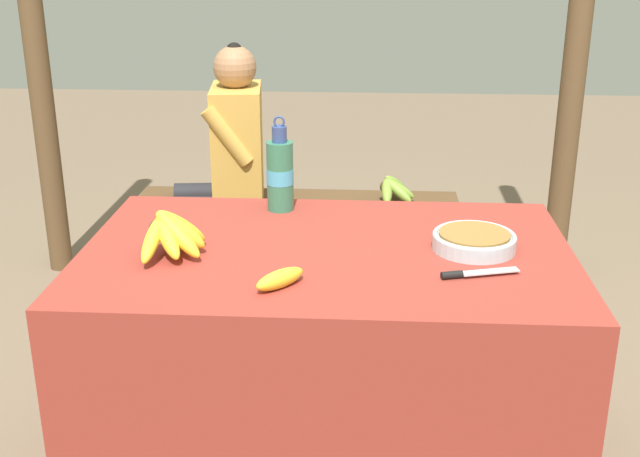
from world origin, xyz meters
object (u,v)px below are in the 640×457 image
Objects in this scene: support_post_near at (33,23)px; banana_bunch_ripe at (172,231)px; support_post_far at (579,26)px; seated_vendor at (226,157)px; wooden_bench at (297,217)px; water_bottle at (280,174)px; loose_banana_front at (280,279)px; knife at (469,273)px; serving_bowl at (474,240)px; banana_bunch_green at (393,188)px.

banana_bunch_ripe is at bearing -57.71° from support_post_near.
seated_vendor is at bearing -169.11° from support_post_far.
wooden_bench is at bearing -179.01° from seated_vendor.
support_post_far is (1.39, 1.49, 0.39)m from banana_bunch_ripe.
water_bottle is at bearing -135.85° from support_post_far.
support_post_far reaches higher than loose_banana_front.
wooden_bench is (-0.56, 1.36, -0.34)m from knife.
knife is 1.77m from support_post_far.
water_bottle is at bearing 151.86° from serving_bowl.
banana_bunch_green is at bearing 0.17° from wooden_bench.
seated_vendor is at bearing -17.73° from support_post_near.
serving_bowl is 1.12× the size of knife.
loose_banana_front is at bearing -150.66° from serving_bowl.
water_bottle is 0.90m from seated_vendor.
seated_vendor is (-0.07, 1.21, -0.12)m from banana_bunch_ripe.
banana_bunch_ripe is 1.22m from seated_vendor.
serving_bowl is 2.30m from support_post_near.
banana_bunch_ripe is at bearing -132.98° from support_post_far.
support_post_far is at bearing 47.02° from banana_bunch_ripe.
wooden_bench is at bearing 93.51° from loose_banana_front.
seated_vendor is 4.58× the size of banana_bunch_green.
knife is 1.39m from banana_bunch_green.
support_post_far is (0.57, 1.41, 0.42)m from serving_bowl.
serving_bowl is 0.21× the size of seated_vendor.
water_bottle is at bearing -42.82° from support_post_near.
seated_vendor is 1.05m from support_post_near.
serving_bowl is at bearing 64.01° from knife.
loose_banana_front is (-0.51, -0.28, -0.00)m from serving_bowl.
support_post_far is at bearing 57.54° from loose_banana_front.
knife reaches higher than wooden_bench.
loose_banana_front is 1.47m from seated_vendor.
support_post_far reaches higher than wooden_bench.
support_post_near is (-1.17, 0.24, 0.79)m from wooden_bench.
serving_bowl is 0.10× the size of support_post_far.
support_post_far reaches higher than knife.
banana_bunch_green is (0.70, 0.04, -0.13)m from seated_vendor.
support_post_near reaches higher than seated_vendor.
seated_vendor reaches higher than serving_bowl.
knife is at bearing 10.88° from loose_banana_front.
loose_banana_front is 1.50m from banana_bunch_green.
banana_bunch_ripe is at bearing -174.26° from serving_bowl.
banana_bunch_ripe is 0.37m from loose_banana_front.
knife is (-0.04, -0.19, -0.02)m from serving_bowl.
loose_banana_front is 0.12× the size of seated_vendor.
knife is at bearing -110.75° from support_post_far.
banana_bunch_ripe is 1.42m from banana_bunch_green.
loose_banana_front is (0.31, -0.20, -0.04)m from banana_bunch_ripe.
knife is 1.57m from seated_vendor.
support_post_far is at bearing 67.92° from serving_bowl.
knife is 0.09× the size of support_post_far.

